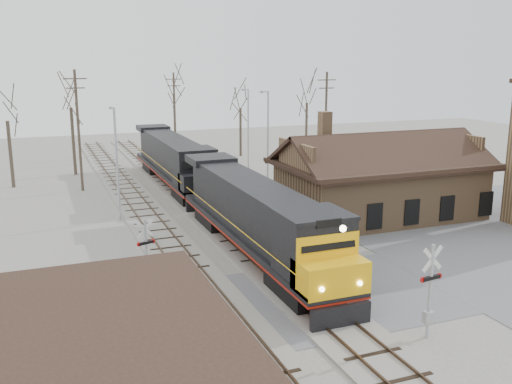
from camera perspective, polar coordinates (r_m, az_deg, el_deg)
ground at (r=28.82m, az=5.06°, el=-10.66°), size 140.00×140.00×0.00m
road at (r=28.81m, az=5.06°, el=-10.63°), size 60.00×9.00×0.03m
track_main at (r=41.96m, az=-4.04°, el=-2.88°), size 3.40×90.00×0.24m
track_siding at (r=40.92m, az=-10.07°, el=-3.47°), size 3.40×90.00×0.24m
depot at (r=43.80m, az=12.27°, el=0.69°), size 15.20×9.31×7.90m
locomotive_lead at (r=33.58m, az=0.24°, el=-2.67°), size 3.15×21.08×4.68m
locomotive_trailing at (r=53.55m, az=-8.19°, el=3.14°), size 3.15×21.08×4.43m
crossbuck_near at (r=25.39m, az=16.99°, el=-9.81°), size 1.19×0.31×4.17m
crossbuck_far at (r=30.24m, az=-10.89°, el=-6.15°), size 1.01×0.41×3.65m
streetlight_a at (r=42.66m, az=-13.80°, el=3.40°), size 0.25×2.04×8.30m
streetlight_b at (r=52.26m, az=1.14°, el=5.81°), size 0.25×2.04×8.86m
streetlight_c at (r=61.44m, az=-0.83°, el=6.77°), size 0.25×2.04×8.60m
utility_pole_a at (r=53.18m, az=-17.33°, el=6.06°), size 2.00×0.24×10.78m
utility_pole_b at (r=70.87m, az=-8.13°, el=7.85°), size 2.00×0.24×10.12m
utility_pole_c at (r=58.49m, az=6.98°, el=6.96°), size 2.00×0.24×10.43m
tree_a at (r=56.73m, az=-23.70°, el=7.54°), size 4.11×4.11×10.08m
tree_b at (r=60.93m, az=-18.10°, el=9.08°), size 4.59×4.59×11.24m
tree_c at (r=75.05m, az=-8.24°, el=10.59°), size 4.87×4.87×11.93m
tree_d at (r=69.85m, az=-1.57°, el=9.17°), size 3.92×3.92×9.60m
tree_e at (r=70.96m, az=5.13°, el=9.73°), size 4.30×4.30×10.53m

